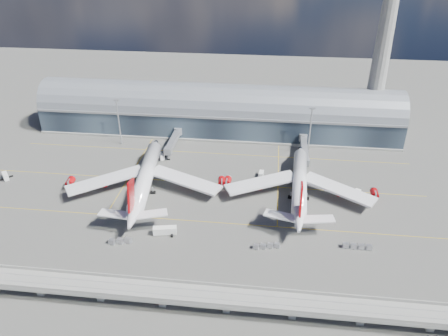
# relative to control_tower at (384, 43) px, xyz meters

# --- Properties ---
(ground) EXTENTS (500.00, 500.00, 0.00)m
(ground) POSITION_rel_control_tower_xyz_m (-85.00, -83.00, -51.64)
(ground) COLOR #474744
(ground) RESTS_ON ground
(taxi_lines) EXTENTS (200.00, 80.12, 0.01)m
(taxi_lines) POSITION_rel_control_tower_xyz_m (-85.00, -60.89, -51.63)
(taxi_lines) COLOR gold
(taxi_lines) RESTS_ON ground
(terminal) EXTENTS (200.00, 30.00, 28.00)m
(terminal) POSITION_rel_control_tower_xyz_m (-85.00, -5.01, -40.30)
(terminal) COLOR #1D2631
(terminal) RESTS_ON ground
(control_tower) EXTENTS (19.00, 19.00, 103.00)m
(control_tower) POSITION_rel_control_tower_xyz_m (0.00, 0.00, 0.00)
(control_tower) COLOR gray
(control_tower) RESTS_ON ground
(guideway) EXTENTS (220.00, 8.50, 7.20)m
(guideway) POSITION_rel_control_tower_xyz_m (-85.00, -138.00, -46.34)
(guideway) COLOR gray
(guideway) RESTS_ON ground
(floodlight_mast_left) EXTENTS (3.00, 0.70, 25.70)m
(floodlight_mast_left) POSITION_rel_control_tower_xyz_m (-135.00, -28.00, -38.00)
(floodlight_mast_left) COLOR gray
(floodlight_mast_left) RESTS_ON ground
(floodlight_mast_right) EXTENTS (3.00, 0.70, 25.70)m
(floodlight_mast_right) POSITION_rel_control_tower_xyz_m (-35.00, -28.00, -38.00)
(floodlight_mast_right) COLOR gray
(floodlight_mast_right) RESTS_ON ground
(airliner_left) EXTENTS (71.28, 74.96, 22.84)m
(airliner_left) POSITION_rel_control_tower_xyz_m (-108.59, -73.49, -45.11)
(airliner_left) COLOR white
(airliner_left) RESTS_ON ground
(airliner_right) EXTENTS (67.48, 70.52, 22.38)m
(airliner_right) POSITION_rel_control_tower_xyz_m (-40.97, -69.33, -45.83)
(airliner_right) COLOR white
(airliner_right) RESTS_ON ground
(jet_bridge_left) EXTENTS (4.40, 28.00, 7.25)m
(jet_bridge_left) POSITION_rel_control_tower_xyz_m (-105.39, -29.88, -46.46)
(jet_bridge_left) COLOR gray
(jet_bridge_left) RESTS_ON ground
(jet_bridge_right) EXTENTS (4.40, 32.00, 7.25)m
(jet_bridge_right) POSITION_rel_control_tower_xyz_m (-37.38, -31.82, -46.46)
(jet_bridge_right) COLOR gray
(jet_bridge_right) RESTS_ON ground
(service_truck_0) EXTENTS (5.69, 6.29, 2.65)m
(service_truck_0) POSITION_rel_control_tower_xyz_m (-176.95, -70.42, -50.27)
(service_truck_0) COLOR silver
(service_truck_0) RESTS_ON ground
(service_truck_1) EXTENTS (5.37, 4.46, 2.85)m
(service_truck_1) POSITION_rel_control_tower_xyz_m (-110.55, -83.70, -50.20)
(service_truck_1) COLOR silver
(service_truck_1) RESTS_ON ground
(service_truck_2) EXTENTS (9.30, 4.22, 3.25)m
(service_truck_2) POSITION_rel_control_tower_xyz_m (-92.85, -102.77, -49.94)
(service_truck_2) COLOR silver
(service_truck_2) RESTS_ON ground
(service_truck_3) EXTENTS (5.17, 6.64, 3.03)m
(service_truck_3) POSITION_rel_control_tower_xyz_m (-16.38, -67.73, -50.09)
(service_truck_3) COLOR silver
(service_truck_3) RESTS_ON ground
(service_truck_4) EXTENTS (2.52, 4.54, 2.53)m
(service_truck_4) POSITION_rel_control_tower_xyz_m (-58.05, -54.17, -50.36)
(service_truck_4) COLOR silver
(service_truck_4) RESTS_ON ground
(service_truck_5) EXTENTS (5.60, 6.04, 2.89)m
(service_truck_5) POSITION_rel_control_tower_xyz_m (-109.85, -42.20, -50.16)
(service_truck_5) COLOR silver
(service_truck_5) RESTS_ON ground
(cargo_train_0) EXTENTS (8.82, 3.78, 1.93)m
(cargo_train_0) POSITION_rel_control_tower_xyz_m (-108.28, -110.08, -50.63)
(cargo_train_0) COLOR gray
(cargo_train_0) RESTS_ON ground
(cargo_train_1) EXTENTS (10.39, 3.81, 1.71)m
(cargo_train_1) POSITION_rel_control_tower_xyz_m (-53.74, -106.43, -50.74)
(cargo_train_1) COLOR gray
(cargo_train_1) RESTS_ON ground
(cargo_train_2) EXTENTS (10.93, 1.96, 1.82)m
(cargo_train_2) POSITION_rel_control_tower_xyz_m (-20.66, -102.76, -50.69)
(cargo_train_2) COLOR gray
(cargo_train_2) RESTS_ON ground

